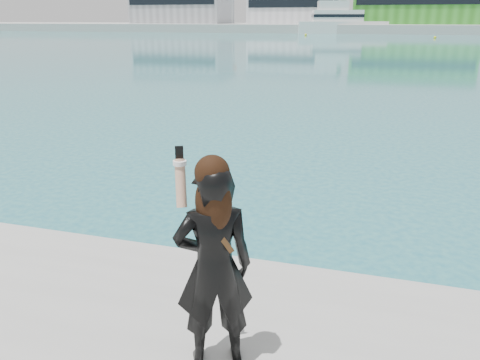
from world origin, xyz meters
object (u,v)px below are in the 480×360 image
at_px(buoy_extra, 435,38).
at_px(woman, 214,262).
at_px(motor_yacht, 339,22).
at_px(buoy_far, 306,36).

bearing_deg(buoy_extra, woman, -96.21).
relative_size(buoy_extra, woman, 0.29).
bearing_deg(motor_yacht, woman, -100.02).
relative_size(motor_yacht, buoy_extra, 42.14).
height_order(buoy_far, buoy_extra, same).
bearing_deg(buoy_extra, motor_yacht, 129.48).
bearing_deg(woman, buoy_extra, -121.14).
distance_m(motor_yacht, buoy_far, 16.80).
xyz_separation_m(buoy_far, buoy_extra, (24.34, -7.40, 0.00)).
bearing_deg(buoy_far, buoy_extra, -16.91).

